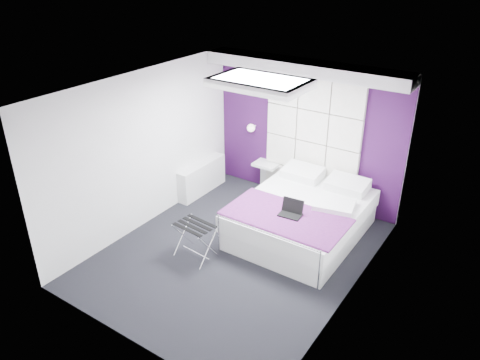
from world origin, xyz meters
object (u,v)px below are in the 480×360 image
object	(u,v)px
wall_lamp	(252,127)
bed	(302,217)
luggage_rack	(196,241)
laptop	(292,211)
radiator	(202,178)
nightstand	(267,164)

from	to	relation	value
wall_lamp	bed	bearing A→B (deg)	-32.28
luggage_rack	laptop	size ratio (longest dim) A/B	1.69
luggage_rack	laptop	world-z (taller)	laptop
wall_lamp	radiator	distance (m)	1.35
luggage_rack	radiator	bearing A→B (deg)	130.99
wall_lamp	bed	xyz separation A→B (m)	(1.63, -1.03, -0.89)
wall_lamp	radiator	bearing A→B (deg)	-130.10
radiator	wall_lamp	bearing A→B (deg)	49.90
nightstand	luggage_rack	bearing A→B (deg)	-84.74
radiator	bed	size ratio (longest dim) A/B	0.54
luggage_rack	laptop	bearing A→B (deg)	46.95
wall_lamp	radiator	xyz separation A→B (m)	(-0.64, -0.76, -0.92)
radiator	nightstand	xyz separation A→B (m)	(1.00, 0.72, 0.27)
luggage_rack	laptop	distance (m)	1.52
laptop	bed	bearing A→B (deg)	90.95
radiator	nightstand	distance (m)	1.26
radiator	luggage_rack	xyz separation A→B (m)	(1.22, -1.72, -0.02)
nightstand	laptop	xyz separation A→B (m)	(1.32, -1.47, 0.12)
bed	laptop	bearing A→B (deg)	-83.95
bed	nightstand	distance (m)	1.63
laptop	wall_lamp	bearing A→B (deg)	133.01
nightstand	luggage_rack	distance (m)	2.46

